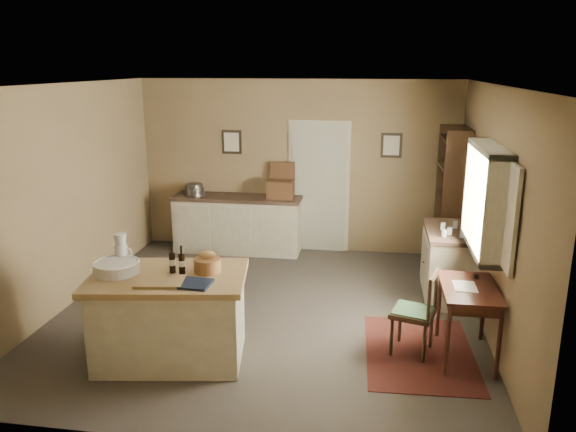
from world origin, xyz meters
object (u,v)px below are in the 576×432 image
Objects in this scene: desk_chair at (413,313)px; writing_desk at (469,296)px; shelving_unit at (454,200)px; work_island at (169,314)px; sideboard at (238,222)px; right_cabinet at (449,263)px.

writing_desk is at bearing 16.48° from desk_chair.
shelving_unit is (0.15, 2.64, 0.36)m from writing_desk.
writing_desk is 1.01× the size of desk_chair.
writing_desk is at bearing 0.83° from work_island.
shelving_unit reaches higher than sideboard.
writing_desk is 2.67m from shelving_unit.
right_cabinet is at bearing 87.63° from desk_chair.
desk_chair is (-0.54, 0.00, -0.23)m from writing_desk.
sideboard is at bearing 174.69° from shelving_unit.
desk_chair is (2.43, 0.50, -0.04)m from work_island.
work_island is at bearing -134.91° from shelving_unit.
writing_desk is at bearing -43.47° from sideboard.
right_cabinet is (2.97, 2.06, -0.02)m from work_island.
work_island reaches higher than desk_chair.
desk_chair is at bearing -104.75° from shelving_unit.
sideboard is 3.40m from right_cabinet.
sideboard is at bearing 136.53° from writing_desk.
work_island is 3.02m from writing_desk.
sideboard is 1.81× the size of right_cabinet.
sideboard is 4.28m from writing_desk.
work_island is at bearing -170.50° from writing_desk.
desk_chair is 2.79m from shelving_unit.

